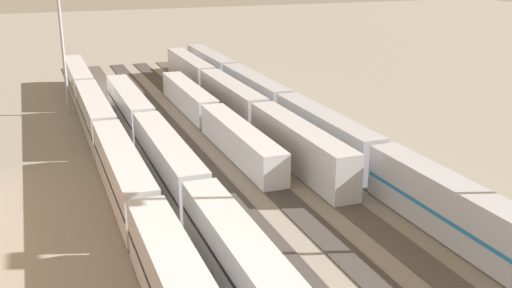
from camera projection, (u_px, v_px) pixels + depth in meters
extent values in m
plane|color=gray|center=(248.00, 165.00, 69.30)|extent=(400.00, 400.00, 0.00)
cube|color=#4C443D|center=(362.00, 150.00, 74.32)|extent=(140.00, 2.80, 0.12)
cube|color=#3D3833|center=(326.00, 155.00, 72.64)|extent=(140.00, 2.80, 0.12)
cube|color=#4C443D|center=(288.00, 160.00, 70.96)|extent=(140.00, 2.80, 0.12)
cube|color=#3D3833|center=(248.00, 165.00, 69.28)|extent=(140.00, 2.80, 0.12)
cube|color=#3D3833|center=(207.00, 170.00, 67.60)|extent=(140.00, 2.80, 0.12)
cube|color=#4C443D|center=(163.00, 176.00, 65.92)|extent=(140.00, 2.80, 0.12)
cube|color=#3D3833|center=(117.00, 181.00, 64.24)|extent=(140.00, 2.80, 0.12)
cube|color=silver|center=(240.00, 141.00, 71.28)|extent=(23.00, 3.00, 3.80)
cube|color=silver|center=(189.00, 97.00, 92.84)|extent=(23.00, 3.00, 3.80)
cube|color=silver|center=(245.00, 270.00, 41.27)|extent=(23.00, 3.00, 5.00)
cube|color=black|center=(245.00, 267.00, 41.19)|extent=(22.40, 3.06, 0.36)
cube|color=silver|center=(167.00, 161.00, 62.82)|extent=(23.00, 3.00, 5.00)
cube|color=black|center=(167.00, 165.00, 62.95)|extent=(22.40, 3.06, 0.36)
cube|color=silver|center=(129.00, 107.00, 84.38)|extent=(23.00, 3.00, 5.00)
cube|color=black|center=(129.00, 107.00, 84.37)|extent=(22.40, 3.06, 0.36)
cube|color=#A8AAB2|center=(455.00, 211.00, 50.79)|extent=(23.00, 3.00, 5.00)
cube|color=#1E6B9E|center=(454.00, 214.00, 50.88)|extent=(22.40, 3.06, 0.36)
cube|color=#A8AAB2|center=(325.00, 133.00, 72.35)|extent=(23.00, 3.00, 5.00)
cube|color=#1E6B9E|center=(325.00, 138.00, 72.52)|extent=(22.40, 3.06, 0.36)
cube|color=#A8AAB2|center=(254.00, 92.00, 93.90)|extent=(23.00, 3.00, 5.00)
cube|color=#1E6B9E|center=(254.00, 91.00, 93.88)|extent=(22.40, 3.06, 0.36)
cube|color=#A8AAB2|center=(210.00, 65.00, 115.46)|extent=(23.00, 3.00, 5.00)
cube|color=#1E6B9E|center=(210.00, 68.00, 115.60)|extent=(22.40, 3.06, 0.36)
cube|color=silver|center=(122.00, 174.00, 59.12)|extent=(23.00, 3.00, 5.00)
cube|color=black|center=(122.00, 174.00, 59.12)|extent=(22.40, 3.06, 0.36)
cube|color=silver|center=(95.00, 115.00, 80.67)|extent=(23.00, 3.00, 5.00)
cube|color=black|center=(95.00, 116.00, 80.72)|extent=(22.40, 3.06, 0.36)
cube|color=silver|center=(79.00, 80.00, 102.23)|extent=(23.00, 3.00, 5.00)
cube|color=black|center=(79.00, 83.00, 102.38)|extent=(22.40, 3.06, 0.36)
cube|color=#B7BABF|center=(299.00, 146.00, 67.53)|extent=(23.00, 3.00, 5.00)
cube|color=#B7BABF|center=(231.00, 99.00, 89.08)|extent=(23.00, 3.00, 5.00)
cube|color=#B7BABF|center=(190.00, 70.00, 110.64)|extent=(23.00, 3.00, 5.00)
cylinder|color=#9EA0A5|center=(60.00, 21.00, 86.42)|extent=(0.44, 0.44, 27.91)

